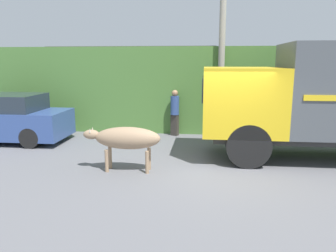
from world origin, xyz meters
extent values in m
plane|color=slate|center=(0.00, 0.00, 0.00)|extent=(60.00, 60.00, 0.00)
cube|color=#4C7A38|center=(0.00, 7.08, 1.64)|extent=(32.00, 6.35, 3.28)
cube|color=#B2BCAD|center=(-3.35, 5.39, 1.57)|extent=(6.26, 2.40, 3.14)
cube|color=#4C4742|center=(-3.35, 5.39, 3.22)|extent=(6.56, 2.70, 0.16)
cube|color=#2D2D2D|center=(3.13, 1.09, 0.67)|extent=(6.68, 1.82, 0.18)
cube|color=gold|center=(0.59, 1.09, 1.67)|extent=(2.18, 2.27, 1.81)
cube|color=#232D38|center=(-0.51, 1.09, 2.00)|extent=(0.04, 1.93, 0.63)
cylinder|color=black|center=(0.70, 0.21, 0.58)|extent=(1.17, 0.50, 1.17)
ellipsoid|color=#9E7F60|center=(-2.36, -0.49, 0.86)|extent=(1.66, 0.56, 0.56)
ellipsoid|color=#9E7F60|center=(-3.30, -0.49, 0.93)|extent=(0.42, 0.24, 0.24)
cone|color=#B7AD93|center=(-3.30, -0.59, 1.05)|extent=(0.06, 0.06, 0.11)
cone|color=#B7AD93|center=(-3.30, -0.40, 1.05)|extent=(0.06, 0.06, 0.11)
cylinder|color=#9E7F60|center=(-2.88, -0.65, 0.29)|extent=(0.09, 0.09, 0.58)
cylinder|color=#9E7F60|center=(-2.88, -0.34, 0.29)|extent=(0.09, 0.09, 0.58)
cylinder|color=#9E7F60|center=(-1.85, -0.65, 0.29)|extent=(0.09, 0.09, 0.58)
cylinder|color=#9E7F60|center=(-1.85, -0.34, 0.29)|extent=(0.09, 0.09, 0.58)
cube|color=#334C8C|center=(-7.37, 2.12, 0.63)|extent=(4.44, 1.80, 0.90)
cube|color=#232D38|center=(-7.26, 2.12, 1.36)|extent=(2.44, 1.66, 0.56)
cylinder|color=black|center=(-6.00, 1.36, 0.33)|extent=(0.66, 0.29, 0.66)
cube|color=#38332D|center=(-1.55, 3.65, 0.40)|extent=(0.31, 0.27, 0.79)
cylinder|color=#334C8C|center=(-1.55, 3.65, 1.14)|extent=(0.42, 0.42, 0.69)
sphere|color=#A87A56|center=(-1.55, 3.65, 1.60)|extent=(0.23, 0.23, 0.23)
cylinder|color=#9E998E|center=(0.12, 3.75, 3.43)|extent=(0.23, 0.23, 6.85)
camera|label=1|loc=(-0.48, -8.32, 2.76)|focal=35.00mm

